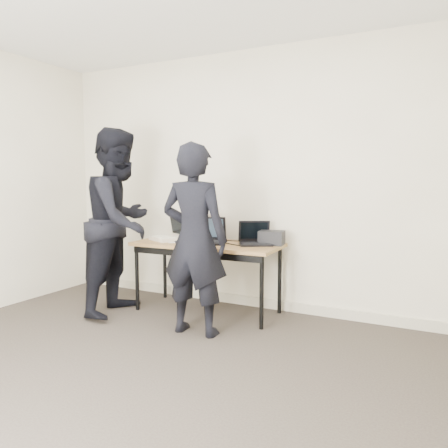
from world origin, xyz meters
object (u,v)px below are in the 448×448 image
Objects in this scene: laptop_right at (255,239)px; equipment_box at (272,238)px; desk at (207,249)px; laptop_center at (208,237)px; leather_satchel at (203,227)px; person_observer at (120,222)px; laptop_beige at (169,235)px; person_typist at (194,240)px.

equipment_box is (0.15, 0.06, 0.02)m from laptop_right.
desk is 3.65× the size of laptop_center.
person_observer is at bearing -137.40° from leather_satchel.
laptop_beige is 0.98× the size of laptop_right.
leather_satchel is 0.90m from person_typist.
laptop_right is 1.38m from person_observer.
laptop_beige is 1.12× the size of leather_satchel.
person_observer reaches higher than laptop_center.
laptop_beige is 0.24× the size of person_typist.
person_observer reaches higher than person_typist.
laptop_center is 0.90m from person_observer.
desk is 0.90× the size of person_typist.
laptop_beige is at bearing -169.88° from equipment_box.
leather_satchel is (0.28, 0.23, 0.08)m from laptop_beige.
laptop_right is 0.77m from person_typist.
laptop_right is (0.47, 0.12, -0.01)m from laptop_center.
laptop_right is 0.23× the size of person_observer.
desk is 0.67m from equipment_box.
leather_satchel is at bearing -52.48° from person_observer.
equipment_box is 0.89m from person_typist.
laptop_right is at bearing -75.60° from person_observer.
leather_satchel is 0.22× the size of person_typist.
laptop_center is (0.46, 0.02, 0.01)m from laptop_beige.
laptop_right is 0.67m from leather_satchel.
person_typist is at bearing -13.97° from laptop_beige.
equipment_box is (0.63, 0.19, 0.13)m from desk.
desk is 0.51m from laptop_right.
equipment_box is at bearing -5.27° from leather_satchel.
person_observer reaches higher than leather_satchel.
laptop_beige is at bearing -143.36° from leather_satchel.
leather_satchel is at bearing 66.77° from laptop_beige.
laptop_center is 0.99× the size of laptop_right.
equipment_box is 0.13× the size of person_observer.
laptop_center is 0.49m from laptop_right.
person_observer is at bearing -155.64° from desk.
desk is 0.47m from laptop_beige.
person_observer reaches higher than equipment_box.
equipment_box is at bearing -1.02° from laptop_center.
laptop_center is 0.65m from equipment_box.
leather_satchel is (-0.66, 0.10, 0.07)m from laptop_right.
laptop_center is at bearing -70.95° from person_observer.
laptop_right is at bearing -157.27° from equipment_box.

